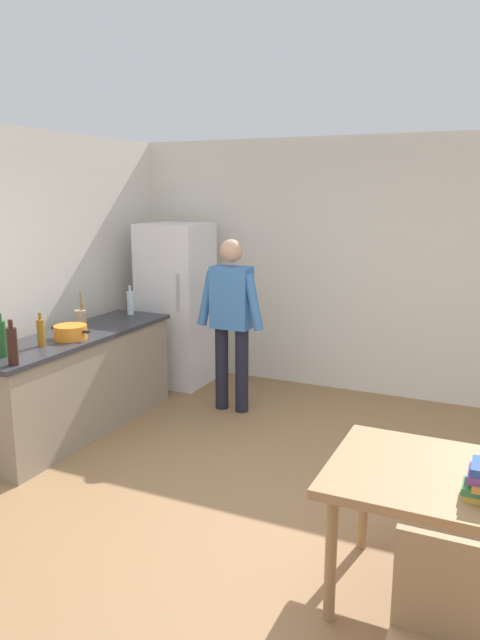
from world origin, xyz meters
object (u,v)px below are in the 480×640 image
at_px(person, 231,314).
at_px(bottle_water_clear, 130,302).
at_px(dining_table, 469,493).
at_px(bottle_oil_amber, 41,332).
at_px(cooking_pot, 71,332).
at_px(bottle_wine_dark, 12,346).
at_px(refrigerator, 176,305).
at_px(utensil_jar, 81,317).
at_px(bottle_sauce_red, 10,338).
at_px(bottle_wine_green, 1,338).

bearing_deg(person, bottle_water_clear, -174.18).
distance_m(dining_table, bottle_oil_amber, 3.45).
bearing_deg(cooking_pot, bottle_oil_amber, -101.16).
bearing_deg(bottle_wine_dark, refrigerator, 93.04).
height_order(bottle_water_clear, bottle_wine_dark, bottle_wine_dark).
height_order(person, bottle_wine_dark, person).
xyz_separation_m(bottle_oil_amber, bottle_wine_dark, (0.20, -0.51, 0.03)).
xyz_separation_m(cooking_pot, bottle_oil_amber, (-0.06, -0.29, 0.06)).
bearing_deg(person, utensil_jar, -150.18).
height_order(cooking_pot, utensil_jar, utensil_jar).
bearing_deg(cooking_pot, person, 51.11).
xyz_separation_m(refrigerator, cooking_pot, (-0.01, -1.75, 0.06)).
height_order(cooking_pot, bottle_wine_dark, bottle_wine_dark).
bearing_deg(bottle_sauce_red, dining_table, -7.82).
bearing_deg(bottle_wine_dark, cooking_pot, 100.42).
xyz_separation_m(utensil_jar, bottle_wine_dark, (0.43, -1.27, 0.07)).
xyz_separation_m(dining_table, bottle_sauce_red, (-3.52, 0.48, 0.32)).
bearing_deg(bottle_oil_amber, refrigerator, 88.07).
relative_size(dining_table, bottle_oil_amber, 5.00).
relative_size(dining_table, bottle_wine_dark, 4.12).
relative_size(utensil_jar, bottle_sauce_red, 1.33).
relative_size(refrigerator, bottle_sauce_red, 7.50).
xyz_separation_m(utensil_jar, bottle_water_clear, (0.15, 0.60, 0.05)).
distance_m(person, bottle_oil_amber, 1.80).
xyz_separation_m(bottle_wine_green, bottle_wine_dark, (0.24, -0.13, 0.00)).
bearing_deg(utensil_jar, bottle_wine_green, -80.68).
distance_m(person, dining_table, 3.20).
xyz_separation_m(person, bottle_water_clear, (-1.10, -0.11, 0.05)).
bearing_deg(person, cooking_pot, -128.89).
height_order(dining_table, bottle_wine_green, bottle_wine_green).
distance_m(person, bottle_sauce_red, 2.03).
distance_m(bottle_wine_green, bottle_wine_dark, 0.28).
height_order(cooking_pot, bottle_wine_green, bottle_wine_green).
bearing_deg(bottle_water_clear, dining_table, -30.54).
bearing_deg(person, bottle_wine_green, -119.65).
height_order(person, cooking_pot, person).
height_order(refrigerator, cooking_pot, refrigerator).
relative_size(person, cooking_pot, 4.25).
bearing_deg(bottle_oil_amber, bottle_wine_green, -95.95).
height_order(refrigerator, person, refrigerator).
distance_m(cooking_pot, utensil_jar, 0.56).
relative_size(person, bottle_wine_dark, 5.00).
bearing_deg(bottle_oil_amber, bottle_water_clear, 93.30).
distance_m(person, bottle_water_clear, 1.10).
bearing_deg(bottle_wine_green, utensil_jar, 99.32).
distance_m(dining_table, bottle_wine_dark, 3.19).
distance_m(refrigerator, bottle_wine_dark, 2.55).
relative_size(person, utensil_jar, 5.31).
bearing_deg(refrigerator, bottle_wine_green, -92.57).
relative_size(dining_table, utensil_jar, 4.37).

